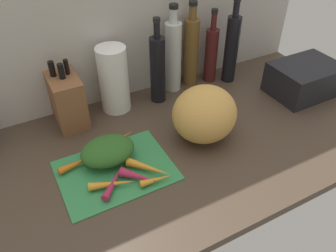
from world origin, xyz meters
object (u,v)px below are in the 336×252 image
at_px(winter_squash, 204,114).
at_px(bottle_3, 211,54).
at_px(carrot_3, 80,162).
at_px(bottle_2, 191,51).
at_px(carrot_2, 113,184).
at_px(carrot_4, 139,177).
at_px(paper_towel_roll, 114,80).
at_px(carrot_1, 156,180).
at_px(bottle_0, 158,69).
at_px(bottle_4, 231,48).
at_px(knife_block, 67,100).
at_px(carrot_5, 114,180).
at_px(bottle_1, 173,55).
at_px(dish_rack, 304,79).
at_px(carrot_6, 118,141).
at_px(carrot_0, 149,168).
at_px(cutting_board, 116,170).

bearing_deg(winter_squash, bottle_3, 53.34).
bearing_deg(bottle_3, carrot_3, -158.40).
xyz_separation_m(winter_squash, bottle_2, (0.15, 0.34, 0.05)).
distance_m(carrot_2, carrot_4, 0.08).
bearing_deg(paper_towel_roll, carrot_1, -95.32).
relative_size(bottle_0, bottle_4, 0.94).
bearing_deg(knife_block, carrot_5, -85.59).
relative_size(carrot_1, bottle_2, 0.29).
bearing_deg(carrot_3, carrot_4, -47.06).
relative_size(carrot_4, bottle_1, 0.33).
relative_size(carrot_1, winter_squash, 0.46).
distance_m(bottle_2, bottle_3, 0.10).
bearing_deg(dish_rack, bottle_0, 157.08).
xyz_separation_m(carrot_5, winter_squash, (0.36, 0.07, 0.08)).
bearing_deg(bottle_4, carrot_3, -163.16).
bearing_deg(paper_towel_roll, carrot_2, -112.82).
bearing_deg(carrot_5, carrot_6, 65.16).
bearing_deg(winter_squash, carrot_2, -168.00).
bearing_deg(winter_squash, carrot_0, -164.01).
bearing_deg(bottle_1, carrot_5, -136.34).
relative_size(cutting_board, carrot_4, 2.93).
bearing_deg(carrot_4, bottle_4, 31.81).
bearing_deg(carrot_2, knife_block, 92.80).
bearing_deg(carrot_1, dish_rack, 12.74).
bearing_deg(carrot_0, knife_block, 110.51).
height_order(carrot_4, bottle_1, bottle_1).
height_order(carrot_0, bottle_3, bottle_3).
distance_m(carrot_0, carrot_2, 0.12).
relative_size(cutting_board, bottle_1, 0.98).
bearing_deg(bottle_1, bottle_2, 4.49).
bearing_deg(carrot_0, carrot_2, -176.36).
xyz_separation_m(carrot_6, bottle_0, (0.25, 0.19, 0.12)).
height_order(carrot_3, bottle_4, bottle_4).
height_order(bottle_0, bottle_2, bottle_2).
bearing_deg(carrot_4, carrot_5, 161.63).
distance_m(carrot_1, bottle_3, 0.67).
xyz_separation_m(carrot_0, dish_rack, (0.78, 0.12, 0.04)).
bearing_deg(knife_block, carrot_2, -87.20).
relative_size(carrot_0, carrot_4, 1.20).
xyz_separation_m(paper_towel_roll, bottle_4, (0.52, -0.03, 0.02)).
height_order(knife_block, bottle_4, bottle_4).
relative_size(carrot_0, dish_rack, 0.53).
height_order(carrot_3, dish_rack, dish_rack).
bearing_deg(carrot_4, bottle_3, 38.01).
relative_size(carrot_5, bottle_4, 0.40).
distance_m(carrot_2, carrot_5, 0.02).
relative_size(winter_squash, bottle_4, 0.61).
relative_size(carrot_3, paper_towel_roll, 0.56).
bearing_deg(knife_block, winter_squash, -38.31).
xyz_separation_m(cutting_board, paper_towel_roll, (0.13, 0.33, 0.13)).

